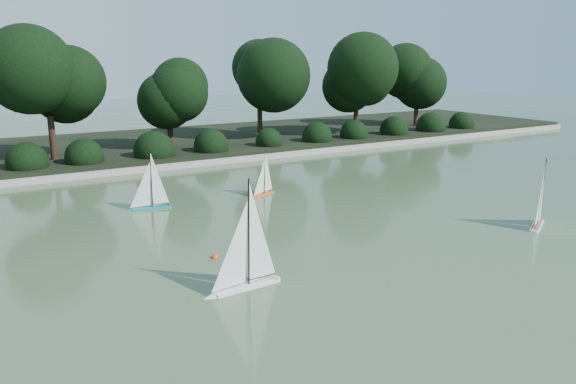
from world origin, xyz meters
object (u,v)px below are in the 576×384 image
Objects in this scene: sailboat_orange at (262,188)px; sailboat_teal at (147,199)px; sailboat_white_a at (240,272)px; sailboat_white_b at (539,214)px; race_buoy at (215,258)px.

sailboat_teal is (-2.91, 0.23, 0.03)m from sailboat_orange.
sailboat_white_a is 1.25× the size of sailboat_teal.
sailboat_white_b is 8.63m from sailboat_teal.
race_buoy is at bearing 165.42° from sailboat_white_b.
sailboat_white_b is at bearing -14.58° from race_buoy.
sailboat_white_a reaches higher than sailboat_orange.
sailboat_white_a is 5.30m from sailboat_teal.
sailboat_teal is at bearing 175.41° from sailboat_orange.
sailboat_white_b reaches higher than sailboat_teal.
sailboat_orange is 8.51× the size of race_buoy.
sailboat_teal is 10.04× the size of race_buoy.
sailboat_teal is at bearing 140.07° from sailboat_white_b.
race_buoy is (-6.61, 1.72, -0.24)m from sailboat_white_b.
sailboat_white_a reaches higher than sailboat_white_b.
sailboat_teal is at bearing 90.16° from race_buoy.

